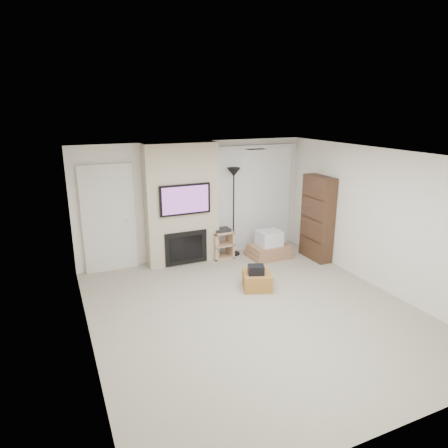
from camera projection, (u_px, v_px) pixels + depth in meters
name	position (u px, v px, depth m)	size (l,w,h in m)	color
floor	(254.00, 311.00, 6.44)	(5.00, 5.50, 0.00)	#A69F8A
ceiling	(258.00, 156.00, 5.73)	(5.00, 5.50, 0.00)	white
wall_back	(194.00, 201.00, 8.49)	(5.00, 2.50, 0.00)	white
wall_front	(398.00, 324.00, 3.67)	(5.00, 2.50, 0.00)	white
wall_left	(84.00, 263.00, 5.11)	(5.50, 2.50, 0.00)	white
wall_right	(380.00, 220.00, 7.06)	(5.50, 2.50, 0.00)	white
hvac_vent	(256.00, 149.00, 6.59)	(0.35, 0.18, 0.01)	silver
ottoman	(257.00, 281.00, 7.22)	(0.50, 0.50, 0.30)	#A06A2F
black_bag	(256.00, 270.00, 7.11)	(0.28, 0.22, 0.16)	black
fireplace_wall	(182.00, 205.00, 8.17)	(1.50, 0.47, 2.50)	#BFAF93
entry_door	(109.00, 219.00, 7.81)	(1.02, 0.11, 2.14)	silver
vertical_blinds	(254.00, 194.00, 8.99)	(1.98, 0.10, 2.37)	silver
floor_lamp	(234.00, 187.00, 8.51)	(0.29, 0.29, 1.94)	black
av_stand	(222.00, 242.00, 8.66)	(0.45, 0.38, 0.66)	tan
box_stack	(269.00, 247.00, 8.73)	(0.90, 0.69, 0.59)	#A07354
bookshelf	(317.00, 218.00, 8.47)	(0.30, 0.80, 1.80)	#382316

